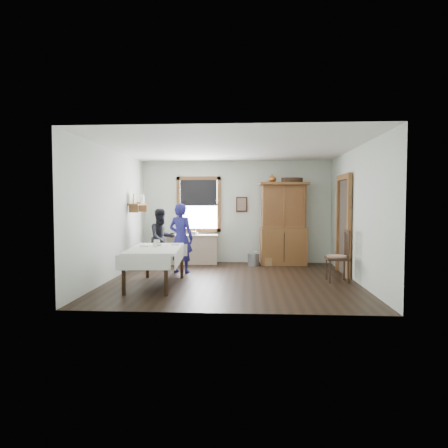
% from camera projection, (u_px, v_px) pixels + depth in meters
% --- Properties ---
extents(room, '(5.01, 5.01, 2.70)m').
position_uv_depth(room, '(232.00, 214.00, 8.15)').
color(room, black).
rests_on(room, ground).
extents(window, '(1.18, 0.07, 1.48)m').
position_uv_depth(window, '(199.00, 201.00, 10.65)').
color(window, white).
rests_on(window, room).
extents(doorway, '(0.09, 1.14, 2.22)m').
position_uv_depth(doorway, '(344.00, 222.00, 8.86)').
color(doorway, '#40362E').
rests_on(doorway, room).
extents(wall_shelf, '(0.24, 1.00, 0.44)m').
position_uv_depth(wall_shelf, '(139.00, 204.00, 9.82)').
color(wall_shelf, brown).
rests_on(wall_shelf, room).
extents(framed_picture, '(0.30, 0.04, 0.40)m').
position_uv_depth(framed_picture, '(242.00, 204.00, 10.58)').
color(framed_picture, '#341E12').
rests_on(framed_picture, room).
extents(rug_beater, '(0.01, 0.27, 0.27)m').
position_uv_depth(rug_beater, '(351.00, 196.00, 8.28)').
color(rug_beater, black).
rests_on(rug_beater, room).
extents(work_counter, '(1.37, 0.62, 0.76)m').
position_uv_depth(work_counter, '(192.00, 249.00, 10.43)').
color(work_counter, '#CBB48D').
rests_on(work_counter, room).
extents(china_hutch, '(1.27, 0.66, 2.11)m').
position_uv_depth(china_hutch, '(283.00, 224.00, 10.22)').
color(china_hutch, brown).
rests_on(china_hutch, room).
extents(dining_table, '(1.12, 1.91, 0.74)m').
position_uv_depth(dining_table, '(156.00, 267.00, 7.61)').
color(dining_table, white).
rests_on(dining_table, room).
extents(spindle_chair, '(0.49, 0.49, 1.05)m').
position_uv_depth(spindle_chair, '(337.00, 256.00, 8.00)').
color(spindle_chair, '#341E12').
rests_on(spindle_chair, room).
extents(pail, '(0.36, 0.36, 0.31)m').
position_uv_depth(pail, '(253.00, 259.00, 10.11)').
color(pail, '#969A9D').
rests_on(pail, room).
extents(wicker_basket, '(0.42, 0.36, 0.21)m').
position_uv_depth(wicker_basket, '(270.00, 261.00, 10.13)').
color(wicker_basket, '#A97E4C').
rests_on(wicker_basket, room).
extents(woman_blue, '(0.61, 0.49, 1.46)m').
position_uv_depth(woman_blue, '(181.00, 241.00, 9.05)').
color(woman_blue, navy).
rests_on(woman_blue, room).
extents(figure_dark, '(0.82, 0.80, 1.34)m').
position_uv_depth(figure_dark, '(162.00, 240.00, 9.80)').
color(figure_dark, black).
rests_on(figure_dark, room).
extents(table_cup_a, '(0.16, 0.16, 0.10)m').
position_uv_depth(table_cup_a, '(157.00, 242.00, 8.15)').
color(table_cup_a, white).
rests_on(table_cup_a, dining_table).
extents(table_cup_b, '(0.10, 0.10, 0.09)m').
position_uv_depth(table_cup_b, '(155.00, 245.00, 7.66)').
color(table_cup_b, white).
rests_on(table_cup_b, dining_table).
extents(table_bowl, '(0.22, 0.22, 0.05)m').
position_uv_depth(table_bowl, '(158.00, 244.00, 7.92)').
color(table_bowl, white).
rests_on(table_bowl, dining_table).
extents(counter_book, '(0.18, 0.24, 0.02)m').
position_uv_depth(counter_book, '(178.00, 234.00, 10.46)').
color(counter_book, '#7F6554').
rests_on(counter_book, work_counter).
extents(counter_bowl, '(0.23, 0.23, 0.06)m').
position_uv_depth(counter_bowl, '(195.00, 233.00, 10.42)').
color(counter_bowl, white).
rests_on(counter_bowl, work_counter).
extents(shelf_bowl, '(0.22, 0.22, 0.05)m').
position_uv_depth(shelf_bowl, '(139.00, 203.00, 9.83)').
color(shelf_bowl, white).
rests_on(shelf_bowl, wall_shelf).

